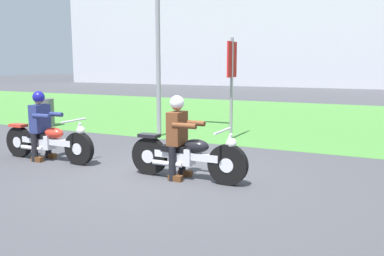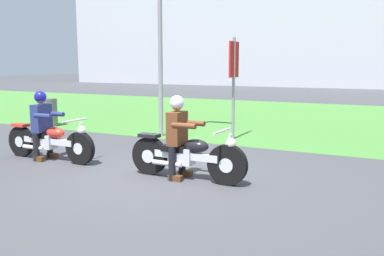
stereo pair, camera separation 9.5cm
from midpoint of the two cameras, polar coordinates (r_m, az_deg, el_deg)
ground at (r=7.08m, az=-5.33°, el=-6.87°), size 120.00×120.00×0.00m
grass_verge at (r=15.52m, az=12.59°, el=1.55°), size 60.00×12.00×0.01m
motorcycle_lead at (r=6.82m, az=-1.10°, el=-3.97°), size 2.13×0.66×0.89m
rider_lead at (r=6.82m, az=-2.36°, el=-0.34°), size 0.55×0.48×1.41m
motorcycle_follow at (r=8.68m, az=-19.84°, el=-1.80°), size 2.25×0.66×0.88m
rider_follow at (r=8.74m, az=-20.75°, el=1.05°), size 0.55×0.48×1.40m
trash_can at (r=13.54m, az=-20.10°, el=2.03°), size 0.55×0.55×0.87m
sign_banner at (r=10.49m, az=5.33°, el=7.76°), size 0.08×0.60×2.60m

